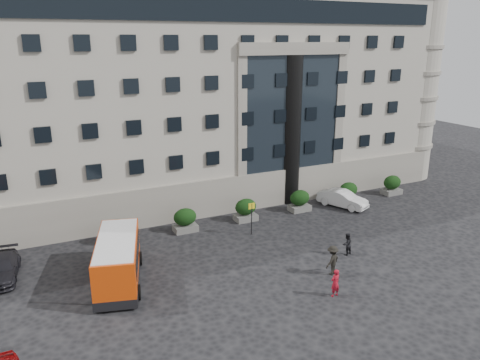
# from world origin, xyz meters

# --- Properties ---
(ground) EXTENTS (120.00, 120.00, 0.00)m
(ground) POSITION_xyz_m (0.00, 0.00, 0.00)
(ground) COLOR black
(ground) RESTS_ON ground
(civic_building) EXTENTS (44.00, 24.00, 18.00)m
(civic_building) POSITION_xyz_m (6.00, 22.00, 9.00)
(civic_building) COLOR #A39E90
(civic_building) RESTS_ON ground
(entrance_column) EXTENTS (1.80, 1.80, 13.00)m
(entrance_column) POSITION_xyz_m (12.00, 10.30, 6.50)
(entrance_column) COLOR black
(entrance_column) RESTS_ON ground
(hedge_a) EXTENTS (1.80, 1.26, 1.84)m
(hedge_a) POSITION_xyz_m (-4.00, 7.80, 0.93)
(hedge_a) COLOR #535351
(hedge_a) RESTS_ON ground
(hedge_b) EXTENTS (1.80, 1.26, 1.84)m
(hedge_b) POSITION_xyz_m (1.20, 7.80, 0.93)
(hedge_b) COLOR #535351
(hedge_b) RESTS_ON ground
(hedge_c) EXTENTS (1.80, 1.26, 1.84)m
(hedge_c) POSITION_xyz_m (6.40, 7.80, 0.93)
(hedge_c) COLOR #535351
(hedge_c) RESTS_ON ground
(hedge_d) EXTENTS (1.80, 1.26, 1.84)m
(hedge_d) POSITION_xyz_m (11.60, 7.80, 0.93)
(hedge_d) COLOR #535351
(hedge_d) RESTS_ON ground
(hedge_e) EXTENTS (1.80, 1.26, 1.84)m
(hedge_e) POSITION_xyz_m (16.80, 7.80, 0.93)
(hedge_e) COLOR #535351
(hedge_e) RESTS_ON ground
(hedge_f) EXTENTS (1.80, 1.26, 1.84)m
(hedge_f) POSITION_xyz_m (22.00, 7.80, 0.93)
(hedge_f) COLOR #535351
(hedge_f) RESTS_ON ground
(bus_stop_sign) EXTENTS (0.50, 0.08, 2.52)m
(bus_stop_sign) POSITION_xyz_m (5.50, 5.00, 1.73)
(bus_stop_sign) COLOR #262628
(bus_stop_sign) RESTS_ON ground
(minibus) EXTENTS (4.10, 7.24, 2.86)m
(minibus) POSITION_xyz_m (-5.09, 1.98, 1.58)
(minibus) COLOR #CF3C09
(minibus) RESTS_ON ground
(parked_car_c) EXTENTS (2.38, 4.73, 1.32)m
(parked_car_c) POSITION_xyz_m (-11.50, 5.72, 0.66)
(parked_car_c) COLOR black
(parked_car_c) RESTS_ON ground
(white_taxi) EXTENTS (3.25, 4.72, 1.47)m
(white_taxi) POSITION_xyz_m (15.56, 7.00, 0.74)
(white_taxi) COLOR silver
(white_taxi) RESTS_ON ground
(pedestrian_a) EXTENTS (0.66, 0.48, 1.69)m
(pedestrian_a) POSITION_xyz_m (5.78, -5.00, 0.84)
(pedestrian_a) COLOR #A41020
(pedestrian_a) RESTS_ON ground
(pedestrian_b) EXTENTS (0.87, 0.74, 1.56)m
(pedestrian_b) POSITION_xyz_m (9.81, -0.92, 0.78)
(pedestrian_b) COLOR black
(pedestrian_b) RESTS_ON ground
(pedestrian_c) EXTENTS (1.42, 1.15, 1.92)m
(pedestrian_c) POSITION_xyz_m (7.23, -2.77, 0.96)
(pedestrian_c) COLOR black
(pedestrian_c) RESTS_ON ground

